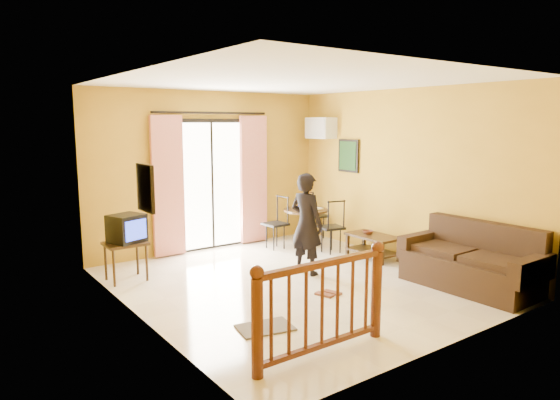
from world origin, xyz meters
TOP-DOWN VIEW (x-y plane):
  - ground at (0.00, 0.00)m, footprint 5.00×5.00m
  - room_shell at (0.00, 0.00)m, footprint 5.00×5.00m
  - balcony_door at (0.00, 2.43)m, footprint 2.25×0.14m
  - tv_table at (-1.90, 1.53)m, footprint 0.56×0.47m
  - television at (-1.87, 1.52)m, footprint 0.55×0.52m
  - picture_left at (-2.22, -0.20)m, footprint 0.05×0.42m
  - dining_table at (1.48, 1.61)m, footprint 0.82×0.82m
  - water_jug at (1.37, 1.59)m, footprint 0.16×0.16m
  - serving_tray at (1.59, 1.51)m, footprint 0.29×0.20m
  - dining_chairs at (1.48, 1.57)m, footprint 1.54×1.46m
  - air_conditioner at (2.09, 1.95)m, footprint 0.31×0.60m
  - botanical_print at (2.22, 1.30)m, footprint 0.05×0.50m
  - coffee_table at (1.85, 0.29)m, footprint 0.50×0.89m
  - bowl at (1.85, 0.41)m, footprint 0.24×0.24m
  - sofa at (1.86, -1.56)m, footprint 0.90×1.88m
  - standing_person at (0.41, 0.28)m, footprint 0.48×0.62m
  - stair_balustrade at (-1.15, -1.90)m, footprint 1.63×0.13m
  - doormat at (-1.24, -1.05)m, footprint 0.67×0.51m
  - sandals at (0.05, -0.64)m, footprint 0.31×0.27m

SIDE VIEW (x-z plane):
  - ground at x=0.00m, z-range 0.00..0.00m
  - dining_chairs at x=1.48m, z-range -0.47..0.47m
  - doormat at x=-1.24m, z-range 0.00..0.02m
  - sandals at x=0.05m, z-range 0.00..0.03m
  - coffee_table at x=1.85m, z-range 0.07..0.46m
  - sofa at x=1.86m, z-range -0.11..0.78m
  - bowl at x=1.85m, z-range 0.40..0.45m
  - tv_table at x=-1.90m, z-range 0.20..0.77m
  - dining_table at x=1.48m, z-range 0.20..0.88m
  - stair_balustrade at x=-1.15m, z-range 0.05..1.08m
  - serving_tray at x=1.59m, z-range 0.69..0.71m
  - standing_person at x=0.41m, z-range 0.00..1.52m
  - television at x=-1.87m, z-range 0.56..0.96m
  - water_jug at x=1.37m, z-range 0.69..0.98m
  - balcony_door at x=0.00m, z-range -0.04..2.42m
  - picture_left at x=-2.22m, z-range 1.29..1.81m
  - botanical_print at x=2.22m, z-range 1.35..1.95m
  - room_shell at x=0.00m, z-range -0.80..4.20m
  - air_conditioner at x=2.09m, z-range 1.95..2.35m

